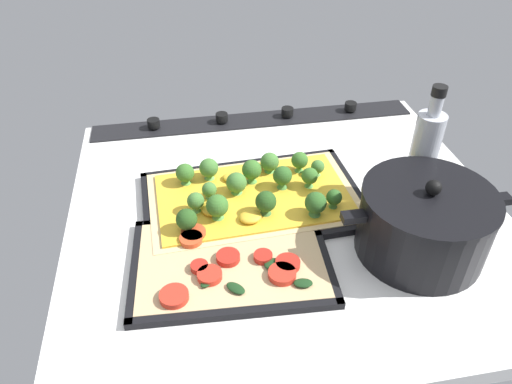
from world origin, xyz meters
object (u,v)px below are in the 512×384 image
object	(u,v)px
cooking_pot	(424,222)
oil_bottle	(423,157)
veggie_pizza_back	(230,261)
broccoli_pizza	(252,193)
baking_tray_back	(231,263)
baking_tray_front	(253,201)

from	to	relation	value
cooking_pot	oil_bottle	xyz separation A→B (cm)	(-4.72, -12.10, 3.81)
veggie_pizza_back	oil_bottle	world-z (taller)	oil_bottle
broccoli_pizza	baking_tray_back	distance (cm)	15.88
veggie_pizza_back	oil_bottle	xyz separation A→B (cm)	(-35.32, -10.62, 8.40)
broccoli_pizza	cooking_pot	world-z (taller)	cooking_pot
baking_tray_front	veggie_pizza_back	size ratio (longest dim) A/B	1.37
baking_tray_back	veggie_pizza_back	xyz separation A→B (cm)	(0.15, 0.35, 0.78)
cooking_pot	veggie_pizza_back	bearing A→B (deg)	-2.78
veggie_pizza_back	cooking_pot	distance (cm)	30.97
baking_tray_front	oil_bottle	size ratio (longest dim) A/B	1.78
baking_tray_front	baking_tray_back	bearing A→B (deg)	67.39
baking_tray_front	broccoli_pizza	size ratio (longest dim) A/B	1.07
broccoli_pizza	veggie_pizza_back	xyz separation A→B (cm)	(6.00, 14.99, -1.17)
baking_tray_back	cooking_pot	xyz separation A→B (cm)	(-30.44, 1.83, 5.36)
broccoli_pizza	veggie_pizza_back	distance (cm)	16.19
oil_bottle	baking_tray_back	bearing A→B (deg)	16.28
baking_tray_back	oil_bottle	distance (cm)	37.76
oil_bottle	broccoli_pizza	bearing A→B (deg)	-8.48
veggie_pizza_back	cooking_pot	size ratio (longest dim) A/B	1.08
broccoli_pizza	cooking_pot	distance (cm)	29.80
baking_tray_back	veggie_pizza_back	bearing A→B (deg)	66.17
cooking_pot	baking_tray_back	bearing A→B (deg)	-3.45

